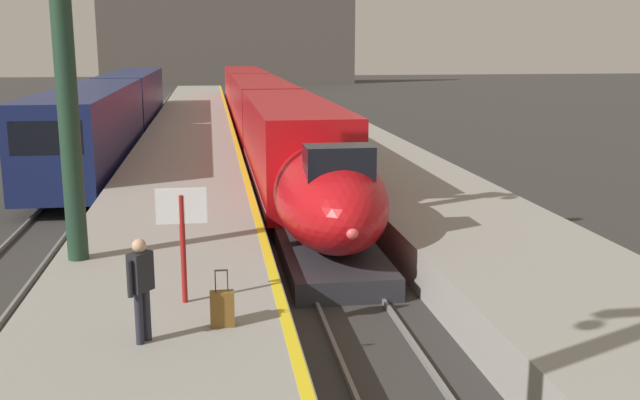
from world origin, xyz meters
TOP-DOWN VIEW (x-y plane):
  - platform_left at (-4.05, 24.75)m, footprint 4.80×110.00m
  - platform_right at (4.05, 24.75)m, footprint 4.80×110.00m
  - platform_left_safety_stripe at (-1.77, 24.75)m, footprint 0.20×107.80m
  - rail_main_left at (-0.75, 27.50)m, footprint 0.08×110.00m
  - rail_main_right at (0.75, 27.50)m, footprint 0.08×110.00m
  - rail_secondary_left at (-8.85, 27.50)m, footprint 0.08×110.00m
  - rail_secondary_right at (-7.35, 27.50)m, footprint 0.08×110.00m
  - highspeed_train_main at (0.00, 37.85)m, footprint 2.92×56.46m
  - regional_train_adjacent at (-8.10, 37.53)m, footprint 2.85×36.60m
  - station_column_mid at (-5.90, 11.44)m, footprint 4.00×0.68m
  - passenger_near_edge at (-4.09, 6.55)m, footprint 0.41×0.47m
  - rolling_suitcase at (-2.85, 7.04)m, footprint 0.40×0.22m
  - departure_info_board at (-3.50, 8.30)m, footprint 0.90×0.10m
  - terminus_back_wall at (0.00, 102.00)m, footprint 36.00×2.00m

SIDE VIEW (x-z plane):
  - rail_main_left at x=-0.75m, z-range 0.00..0.12m
  - rail_main_right at x=0.75m, z-range 0.00..0.12m
  - rail_secondary_left at x=-8.85m, z-range 0.00..0.12m
  - rail_secondary_right at x=-7.35m, z-range 0.00..0.12m
  - platform_left at x=-4.05m, z-range 0.00..1.05m
  - platform_right at x=4.05m, z-range 0.00..1.05m
  - platform_left_safety_stripe at x=-1.77m, z-range 1.05..1.06m
  - rolling_suitcase at x=-2.85m, z-range 0.86..1.85m
  - highspeed_train_main at x=0.00m, z-range 0.16..3.76m
  - passenger_near_edge at x=-4.09m, z-range 1.19..2.88m
  - regional_train_adjacent at x=-8.10m, z-range 0.23..4.03m
  - departure_info_board at x=-3.50m, z-range 1.50..3.62m
  - station_column_mid at x=-5.90m, z-range 1.96..10.50m
  - terminus_back_wall at x=0.00m, z-range 0.00..14.00m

